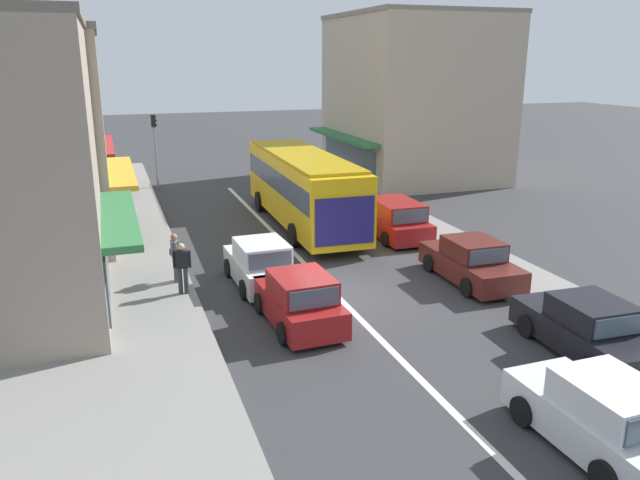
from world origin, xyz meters
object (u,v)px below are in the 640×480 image
traffic_light_downstreet (155,139)px  pedestrian_with_handbag_near (175,254)px  parked_sedan_kerb_front (588,329)px  parked_sedan_kerb_second (471,262)px  hatchback_adjacent_lane_lead (601,417)px  parked_wagon_kerb_third (393,219)px  hatchback_behind_bus_mid (260,264)px  pedestrian_browsing_midblock (182,265)px  city_bus (303,184)px  hatchback_queue_far_back (299,301)px

traffic_light_downstreet → pedestrian_with_handbag_near: size_ratio=2.58×
parked_sedan_kerb_front → pedestrian_with_handbag_near: pedestrian_with_handbag_near is taller
traffic_light_downstreet → parked_sedan_kerb_second: bearing=-65.7°
pedestrian_with_handbag_near → parked_sedan_kerb_second: bearing=-16.5°
hatchback_adjacent_lane_lead → pedestrian_with_handbag_near: pedestrian_with_handbag_near is taller
parked_sedan_kerb_front → pedestrian_with_handbag_near: bearing=137.8°
parked_sedan_kerb_second → parked_wagon_kerb_third: bearing=91.2°
hatchback_behind_bus_mid → pedestrian_browsing_midblock: bearing=-173.0°
hatchback_adjacent_lane_lead → pedestrian_with_handbag_near: 13.47m
parked_sedan_kerb_front → pedestrian_browsing_midblock: 11.66m
hatchback_adjacent_lane_lead → traffic_light_downstreet: size_ratio=0.89×
city_bus → traffic_light_downstreet: size_ratio=2.60×
hatchback_adjacent_lane_lead → parked_sedan_kerb_second: size_ratio=0.88×
parked_sedan_kerb_second → city_bus: bearing=110.3°
parked_sedan_kerb_front → parked_sedan_kerb_second: size_ratio=1.01×
pedestrian_with_handbag_near → pedestrian_browsing_midblock: same height
hatchback_adjacent_lane_lead → pedestrian_browsing_midblock: pedestrian_browsing_midblock is taller
parked_sedan_kerb_front → parked_sedan_kerb_second: bearing=88.7°
city_bus → pedestrian_browsing_midblock: bearing=-131.0°
hatchback_queue_far_back → parked_sedan_kerb_second: (6.47, 1.56, -0.05)m
hatchback_adjacent_lane_lead → traffic_light_downstreet: traffic_light_downstreet is taller
hatchback_queue_far_back → parked_sedan_kerb_front: 7.52m
city_bus → pedestrian_browsing_midblock: size_ratio=6.69×
parked_sedan_kerb_second → parked_wagon_kerb_third: size_ratio=0.93×
pedestrian_with_handbag_near → pedestrian_browsing_midblock: bearing=-85.7°
city_bus → hatchback_adjacent_lane_lead: bearing=-88.7°
hatchback_queue_far_back → parked_sedan_kerb_second: bearing=13.5°
hatchback_adjacent_lane_lead → parked_sedan_kerb_second: hatchback_adjacent_lane_lead is taller
hatchback_behind_bus_mid → traffic_light_downstreet: traffic_light_downstreet is taller
hatchback_behind_bus_mid → pedestrian_with_handbag_near: (-2.63, 0.87, 0.36)m
parked_wagon_kerb_third → parked_sedan_kerb_front: bearing=-90.0°
hatchback_adjacent_lane_lead → parked_wagon_kerb_third: 14.98m
pedestrian_browsing_midblock → parked_sedan_kerb_front: bearing=-38.2°
city_bus → hatchback_queue_far_back: (-3.29, -10.18, -1.17)m
parked_wagon_kerb_third → pedestrian_browsing_midblock: size_ratio=2.78×
city_bus → hatchback_behind_bus_mid: size_ratio=2.91×
hatchback_behind_bus_mid → pedestrian_browsing_midblock: size_ratio=2.30×
pedestrian_with_handbag_near → hatchback_queue_far_back: bearing=-56.1°
traffic_light_downstreet → pedestrian_browsing_midblock: 17.50m
hatchback_queue_far_back → traffic_light_downstreet: traffic_light_downstreet is taller
parked_wagon_kerb_third → pedestrian_with_handbag_near: pedestrian_with_handbag_near is taller
city_bus → parked_sedan_kerb_second: size_ratio=2.58×
city_bus → pedestrian_with_handbag_near: 8.56m
parked_sedan_kerb_second → traffic_light_downstreet: (-8.59, 18.99, 2.19)m
parked_sedan_kerb_second → traffic_light_downstreet: bearing=114.3°
hatchback_behind_bus_mid → hatchback_adjacent_lane_lead: bearing=-70.0°
city_bus → parked_sedan_kerb_second: 9.27m
pedestrian_browsing_midblock → traffic_light_downstreet: bearing=87.7°
hatchback_queue_far_back → pedestrian_with_handbag_near: 5.23m
hatchback_queue_far_back → pedestrian_browsing_midblock: bearing=131.8°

